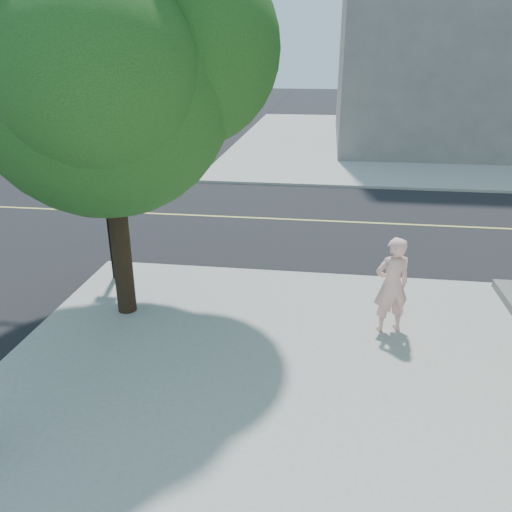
# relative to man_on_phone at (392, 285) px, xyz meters

# --- Properties ---
(ground) EXTENTS (140.00, 140.00, 0.00)m
(ground) POSITION_rel_man_on_phone_xyz_m (-5.81, 2.54, -1.07)
(ground) COLOR black
(ground) RESTS_ON ground
(road_ew) EXTENTS (140.00, 9.00, 0.01)m
(road_ew) POSITION_rel_man_on_phone_xyz_m (-5.81, 7.04, -1.07)
(road_ew) COLOR black
(road_ew) RESTS_ON ground
(sidewalk_ne) EXTENTS (29.00, 25.00, 0.12)m
(sidewalk_ne) POSITION_rel_man_on_phone_xyz_m (7.69, 24.04, -1.01)
(sidewalk_ne) COLOR #9E9E96
(sidewalk_ne) RESTS_ON ground
(filler_ne) EXTENTS (18.00, 16.00, 14.00)m
(filler_ne) POSITION_rel_man_on_phone_xyz_m (8.19, 24.54, 6.05)
(filler_ne) COLOR slate
(filler_ne) RESTS_ON sidewalk_ne
(man_on_phone) EXTENTS (0.81, 0.66, 1.91)m
(man_on_phone) POSITION_rel_man_on_phone_xyz_m (0.00, 0.00, 0.00)
(man_on_phone) COLOR #FAB9AE
(man_on_phone) RESTS_ON sidewalk_se
(street_tree) EXTENTS (5.83, 5.30, 7.73)m
(street_tree) POSITION_rel_man_on_phone_xyz_m (-5.18, 0.08, 4.04)
(street_tree) COLOR black
(street_tree) RESTS_ON sidewalk_se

